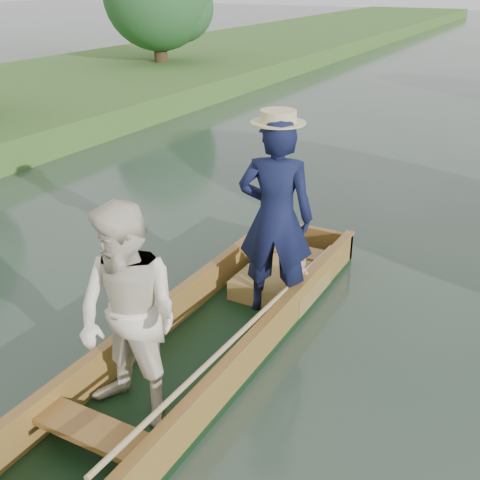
% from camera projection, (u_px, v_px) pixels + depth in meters
% --- Properties ---
extents(ground, '(120.00, 120.00, 0.00)m').
position_uv_depth(ground, '(210.00, 353.00, 5.75)').
color(ground, '#283D30').
rests_on(ground, ground).
extents(punt, '(1.22, 5.00, 2.16)m').
position_uv_depth(punt, '(210.00, 290.00, 5.36)').
color(punt, black).
rests_on(punt, ground).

